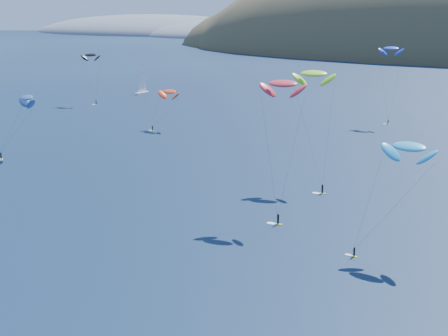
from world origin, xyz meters
TOP-DOWN VIEW (x-y plane):
  - headland at (-445.26, 750.08)m, footprint 460.00×250.00m
  - sailboat at (-110.58, 212.19)m, footprint 9.27×8.00m
  - kitesurfer_1 at (-53.88, 148.40)m, footprint 8.89×9.39m
  - kitesurfer_3 at (11.07, 109.47)m, footprint 12.09×12.62m
  - kitesurfer_4 at (8.38, 193.34)m, footprint 8.41×5.50m
  - kitesurfer_5 at (40.07, 76.29)m, footprint 11.64×10.24m
  - kitesurfer_9 at (13.90, 84.61)m, footprint 9.25×10.02m
  - kitesurfer_10 at (-68.49, 99.20)m, footprint 10.14×14.57m
  - kitesurfer_12 at (-112.25, 179.06)m, footprint 8.96×5.99m

SIDE VIEW (x-z plane):
  - headland at x=-445.26m, z-range -33.36..26.64m
  - sailboat at x=-110.58m, z-range -4.78..6.66m
  - kitesurfer_1 at x=-53.88m, z-range 5.01..19.80m
  - kitesurfer_10 at x=-68.49m, z-range 6.54..24.84m
  - kitesurfer_5 at x=40.07m, z-range 7.74..28.27m
  - kitesurfer_12 at x=-112.25m, z-range 8.96..31.50m
  - kitesurfer_3 at x=11.07m, z-range 11.34..39.37m
  - kitesurfer_9 at x=13.90m, z-range 11.70..40.13m
  - kitesurfer_4 at x=8.38m, z-range 11.81..40.07m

